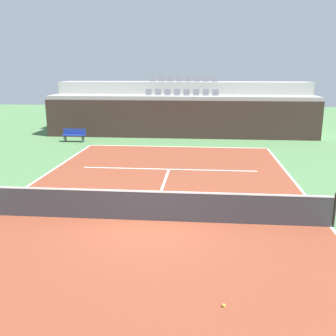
# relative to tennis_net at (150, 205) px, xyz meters

# --- Properties ---
(ground_plane) EXTENTS (80.00, 80.00, 0.00)m
(ground_plane) POSITION_rel_tennis_net_xyz_m (0.00, 0.00, -0.51)
(ground_plane) COLOR #477042
(court_surface) EXTENTS (11.00, 24.00, 0.01)m
(court_surface) POSITION_rel_tennis_net_xyz_m (0.00, 0.00, -0.50)
(court_surface) COLOR brown
(court_surface) RESTS_ON ground_plane
(baseline_far) EXTENTS (11.00, 0.10, 0.00)m
(baseline_far) POSITION_rel_tennis_net_xyz_m (0.00, 11.95, -0.50)
(baseline_far) COLOR white
(baseline_far) RESTS_ON court_surface
(sideline_right) EXTENTS (0.10, 24.00, 0.00)m
(sideline_right) POSITION_rel_tennis_net_xyz_m (5.45, 0.00, -0.50)
(sideline_right) COLOR white
(sideline_right) RESTS_ON court_surface
(service_line_far) EXTENTS (8.26, 0.10, 0.00)m
(service_line_far) POSITION_rel_tennis_net_xyz_m (0.00, 6.40, -0.50)
(service_line_far) COLOR white
(service_line_far) RESTS_ON court_surface
(centre_service_line) EXTENTS (0.10, 6.40, 0.00)m
(centre_service_line) POSITION_rel_tennis_net_xyz_m (0.00, 3.20, -0.50)
(centre_service_line) COLOR white
(centre_service_line) RESTS_ON court_surface
(back_wall) EXTENTS (18.85, 0.30, 2.58)m
(back_wall) POSITION_rel_tennis_net_xyz_m (0.00, 15.04, 0.78)
(back_wall) COLOR #33231E
(back_wall) RESTS_ON ground_plane
(stands_tier_lower) EXTENTS (18.85, 2.40, 2.84)m
(stands_tier_lower) POSITION_rel_tennis_net_xyz_m (0.00, 16.39, 0.91)
(stands_tier_lower) COLOR #9E9E99
(stands_tier_lower) RESTS_ON ground_plane
(stands_tier_upper) EXTENTS (18.85, 2.40, 3.73)m
(stands_tier_upper) POSITION_rel_tennis_net_xyz_m (0.00, 18.79, 1.36)
(stands_tier_upper) COLOR #9E9E99
(stands_tier_upper) RESTS_ON ground_plane
(seating_row_lower) EXTENTS (5.21, 0.44, 0.44)m
(seating_row_lower) POSITION_rel_tennis_net_xyz_m (-0.00, 16.48, 2.46)
(seating_row_lower) COLOR slate
(seating_row_lower) RESTS_ON stands_tier_lower
(seating_row_upper) EXTENTS (5.21, 0.44, 0.44)m
(seating_row_upper) POSITION_rel_tennis_net_xyz_m (-0.00, 18.88, 3.35)
(seating_row_upper) COLOR slate
(seating_row_upper) RESTS_ON stands_tier_upper
(tennis_net) EXTENTS (11.08, 0.08, 1.07)m
(tennis_net) POSITION_rel_tennis_net_xyz_m (0.00, 0.00, 0.00)
(tennis_net) COLOR black
(tennis_net) RESTS_ON court_surface
(player_bench) EXTENTS (1.50, 0.40, 0.85)m
(player_bench) POSITION_rel_tennis_net_xyz_m (-6.85, 13.07, -0.00)
(player_bench) COLOR navy
(player_bench) RESTS_ON ground_plane
(tennis_ball_0) EXTENTS (0.07, 0.07, 0.07)m
(tennis_ball_0) POSITION_rel_tennis_net_xyz_m (2.05, -4.32, -0.47)
(tennis_ball_0) COLOR #CCE033
(tennis_ball_0) RESTS_ON court_surface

